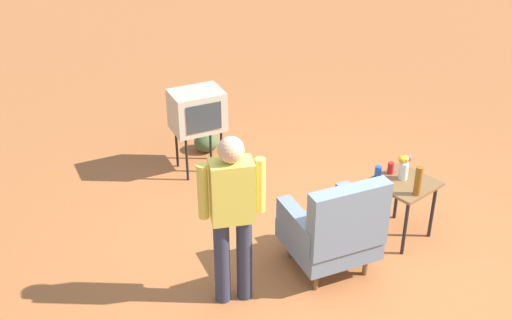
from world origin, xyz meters
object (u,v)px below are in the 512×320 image
(side_table, at_px, (404,190))
(armchair, at_px, (335,229))
(tv_on_stand, at_px, (197,111))
(soda_can_red, at_px, (391,168))
(person_standing, at_px, (232,212))
(soda_can_blue, at_px, (378,172))
(bottle_tall_amber, at_px, (418,181))
(flower_vase, at_px, (404,166))

(side_table, bearing_deg, armchair, -2.96)
(tv_on_stand, bearing_deg, soda_can_red, 108.46)
(tv_on_stand, height_order, person_standing, person_standing)
(armchair, xyz_separation_m, soda_can_red, (-0.98, -0.15, 0.21))
(armchair, xyz_separation_m, soda_can_blue, (-0.82, -0.19, 0.21))
(side_table, height_order, tv_on_stand, tv_on_stand)
(person_standing, distance_m, soda_can_red, 1.94)
(tv_on_stand, distance_m, person_standing, 2.38)
(tv_on_stand, distance_m, bottle_tall_amber, 2.74)
(person_standing, relative_size, soda_can_blue, 13.44)
(side_table, xyz_separation_m, tv_on_stand, (0.73, -2.45, 0.23))
(person_standing, xyz_separation_m, soda_can_red, (-1.92, 0.18, -0.23))
(bottle_tall_amber, xyz_separation_m, soda_can_blue, (0.03, -0.46, -0.09))
(tv_on_stand, distance_m, soda_can_blue, 2.29)
(tv_on_stand, distance_m, flower_vase, 2.52)
(soda_can_red, bearing_deg, armchair, 8.79)
(person_standing, distance_m, flower_vase, 1.96)
(side_table, height_order, soda_can_red, soda_can_red)
(armchair, bearing_deg, bottle_tall_amber, 162.46)
(armchair, relative_size, bottle_tall_amber, 3.53)
(soda_can_red, bearing_deg, side_table, 83.43)
(bottle_tall_amber, bearing_deg, side_table, -115.83)
(soda_can_blue, bearing_deg, side_table, 118.99)
(soda_can_blue, xyz_separation_m, flower_vase, (-0.16, 0.19, 0.09))
(soda_can_red, xyz_separation_m, bottle_tall_amber, (0.13, 0.42, 0.09))
(tv_on_stand, xyz_separation_m, soda_can_red, (-0.75, 2.25, -0.07))
(side_table, bearing_deg, soda_can_red, -96.57)
(person_standing, bearing_deg, soda_can_blue, 175.32)
(side_table, distance_m, person_standing, 1.97)
(armchair, height_order, soda_can_blue, armchair)
(side_table, xyz_separation_m, person_standing, (1.90, -0.38, 0.39))
(soda_can_red, relative_size, bottle_tall_amber, 0.41)
(soda_can_red, xyz_separation_m, soda_can_blue, (0.15, -0.04, 0.00))
(side_table, distance_m, tv_on_stand, 2.57)
(armchair, bearing_deg, soda_can_blue, -167.13)
(armchair, relative_size, person_standing, 0.65)
(bottle_tall_amber, bearing_deg, flower_vase, -117.32)
(armchair, xyz_separation_m, flower_vase, (-0.99, 0.00, 0.30))
(bottle_tall_amber, bearing_deg, armchair, -17.54)
(armchair, relative_size, soda_can_blue, 8.69)
(tv_on_stand, bearing_deg, soda_can_blue, 105.09)
(side_table, relative_size, person_standing, 0.39)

